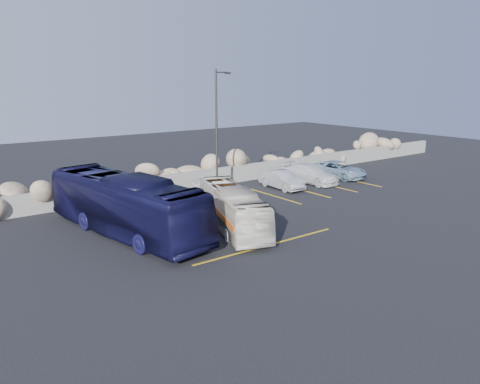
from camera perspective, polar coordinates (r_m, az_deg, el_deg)
ground at (r=22.00m, az=5.74°, el=-6.10°), size 90.00×90.00×0.00m
seawall at (r=31.37m, az=-9.15°, el=0.93°), size 60.00×0.40×1.20m
riprap_pile at (r=32.28m, az=-10.19°, el=2.51°), size 54.00×2.80×2.60m
parking_lines at (r=28.92m, az=5.12°, el=-1.24°), size 18.16×9.36×0.01m
lamppost at (r=29.94m, az=-2.79°, el=7.66°), size 1.14×0.18×8.00m
vintage_bus at (r=23.62m, az=-0.92°, el=-1.94°), size 4.28×7.76×2.12m
tour_coach at (r=23.25m, az=-13.80°, el=-1.54°), size 4.15×10.83×2.94m
car_a at (r=28.93m, az=-2.57°, el=0.34°), size 1.84×4.48×1.52m
car_b at (r=32.40m, az=5.11°, el=1.48°), size 1.46×3.79×1.23m
car_c at (r=34.52m, az=8.53°, el=2.21°), size 2.30×4.73×1.32m
car_d at (r=36.72m, az=11.90°, el=2.69°), size 2.47×4.64×1.24m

